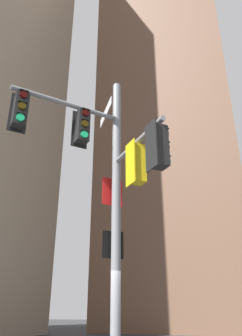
# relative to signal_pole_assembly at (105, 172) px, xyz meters

# --- Properties ---
(building_mid_block) EXTENTS (13.27, 13.27, 48.05)m
(building_mid_block) POSITION_rel_signal_pole_assembly_xyz_m (-2.30, 25.43, 19.10)
(building_mid_block) COLOR brown
(building_mid_block) RESTS_ON ground
(signal_pole_assembly) EXTENTS (4.06, 2.81, 8.23)m
(signal_pole_assembly) POSITION_rel_signal_pole_assembly_xyz_m (0.00, 0.00, 0.00)
(signal_pole_assembly) COLOR gray
(signal_pole_assembly) RESTS_ON ground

